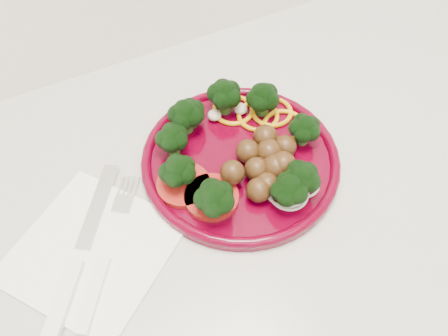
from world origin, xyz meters
name	(u,v)px	position (x,y,z in m)	size (l,w,h in m)	color
counter	(169,335)	(0.00, 1.70, 0.45)	(2.40, 0.60, 0.90)	silver
plate	(240,153)	(0.17, 1.73, 0.92)	(0.27, 0.27, 0.06)	#460011
napkin	(93,250)	(-0.05, 1.69, 0.90)	(0.17, 0.17, 0.00)	white
knife	(75,267)	(-0.07, 1.68, 0.91)	(0.15, 0.20, 0.01)	silver
fork	(100,274)	(-0.05, 1.66, 0.91)	(0.13, 0.18, 0.01)	white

